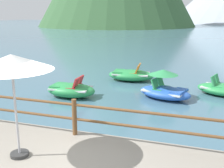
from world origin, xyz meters
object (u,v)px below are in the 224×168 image
beach_umbrella (11,64)px  pedal_boat_4 (131,75)px  pedal_boat_2 (223,89)px  pedal_boat_3 (165,89)px  pedal_boat_0 (71,90)px

beach_umbrella → pedal_boat_4: beach_umbrella is taller
pedal_boat_2 → pedal_boat_3: pedal_boat_3 is taller
pedal_boat_3 → pedal_boat_4: (-2.14, 2.65, -0.11)m
pedal_boat_0 → pedal_boat_2: size_ratio=0.88×
beach_umbrella → pedal_boat_2: beach_umbrella is taller
beach_umbrella → pedal_boat_0: (-1.54, 5.57, -2.14)m
pedal_boat_2 → beach_umbrella: bearing=-120.2°
pedal_boat_3 → beach_umbrella: bearing=-108.9°
pedal_boat_0 → beach_umbrella: bearing=-74.5°
pedal_boat_0 → pedal_boat_3: size_ratio=0.87×
pedal_boat_4 → beach_umbrella: bearing=-90.8°
beach_umbrella → pedal_boat_3: size_ratio=0.91×
beach_umbrella → pedal_boat_4: 9.48m
beach_umbrella → pedal_boat_4: size_ratio=0.90×
pedal_boat_0 → pedal_boat_2: pedal_boat_0 is taller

